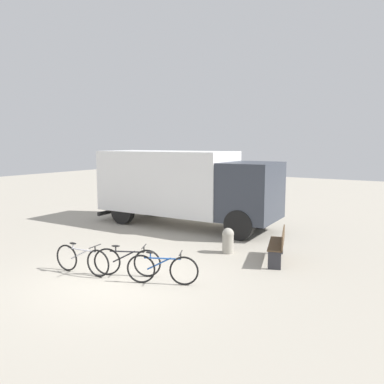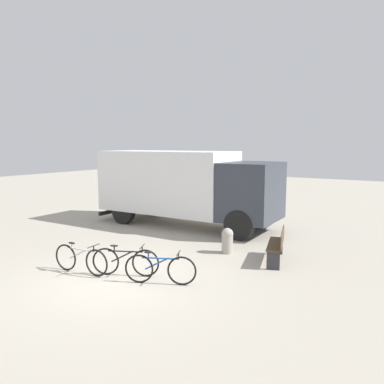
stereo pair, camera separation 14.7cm
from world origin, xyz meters
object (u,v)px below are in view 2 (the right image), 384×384
(delivery_truck, at_px, (184,184))
(bollard_near_bench, at_px, (227,240))
(bicycle_middle, at_px, (125,261))
(bicycle_far, at_px, (160,269))
(park_bench, at_px, (278,244))
(bicycle_near, at_px, (81,259))

(delivery_truck, relative_size, bollard_near_bench, 9.75)
(delivery_truck, relative_size, bicycle_middle, 4.74)
(bicycle_far, relative_size, bollard_near_bench, 2.07)
(delivery_truck, height_order, bollard_near_bench, delivery_truck)
(bicycle_middle, relative_size, bollard_near_bench, 2.06)
(bollard_near_bench, bearing_deg, bicycle_middle, -111.93)
(park_bench, relative_size, bicycle_near, 0.95)
(park_bench, relative_size, bicycle_middle, 1.03)
(bicycle_near, height_order, bicycle_far, same)
(park_bench, relative_size, bicycle_far, 1.02)
(park_bench, bearing_deg, bicycle_far, 134.62)
(delivery_truck, relative_size, park_bench, 4.61)
(delivery_truck, bearing_deg, bollard_near_bench, -39.50)
(park_bench, height_order, bollard_near_bench, park_bench)
(bicycle_near, height_order, bicycle_middle, same)
(bicycle_middle, bearing_deg, delivery_truck, 84.47)
(delivery_truck, distance_m, bicycle_middle, 6.19)
(bollard_near_bench, bearing_deg, bicycle_near, -122.95)
(delivery_truck, bearing_deg, bicycle_far, -62.76)
(bicycle_middle, bearing_deg, bollard_near_bench, 43.07)
(bollard_near_bench, bearing_deg, delivery_truck, 141.83)
(delivery_truck, height_order, bicycle_near, delivery_truck)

